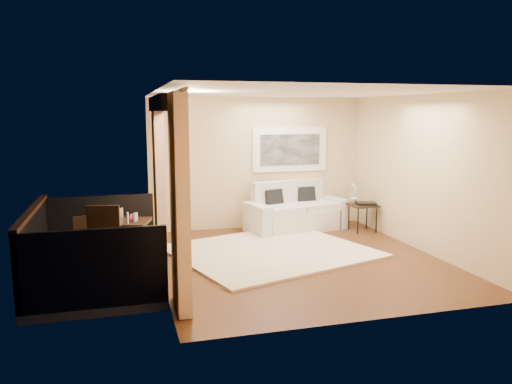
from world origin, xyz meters
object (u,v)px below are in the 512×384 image
object	(u,v)px
sofa	(294,212)
ice_bucket	(117,214)
orchid	(354,192)
bistro_table	(128,226)
balcony_chair_far	(86,239)
balcony_chair_near	(102,238)
side_table	(363,207)

from	to	relation	value
sofa	ice_bucket	distance (m)	3.90
orchid	bistro_table	size ratio (longest dim) A/B	0.60
balcony_chair_far	ice_bucket	distance (m)	0.61
balcony_chair_near	balcony_chair_far	bearing A→B (deg)	130.92
sofa	orchid	xyz separation A→B (m)	(1.13, -0.43, 0.44)
orchid	ice_bucket	distance (m)	4.79
orchid	balcony_chair_near	distance (m)	5.20
balcony_chair_near	sofa	bearing A→B (deg)	43.61
orchid	balcony_chair_far	bearing A→B (deg)	-164.64
side_table	balcony_chair_far	distance (m)	5.40
balcony_chair_far	balcony_chair_near	size ratio (longest dim) A/B	0.82
orchid	bistro_table	distance (m)	4.68
ice_bucket	side_table	bearing A→B (deg)	12.63
ice_bucket	bistro_table	bearing A→B (deg)	-34.39
bistro_table	sofa	bearing A→B (deg)	27.29
sofa	side_table	size ratio (longest dim) A/B	3.94
orchid	bistro_table	world-z (taller)	orchid
bistro_table	balcony_chair_near	distance (m)	0.67
bistro_table	balcony_chair_near	world-z (taller)	balcony_chair_near
balcony_chair_near	ice_bucket	world-z (taller)	balcony_chair_near
side_table	ice_bucket	bearing A→B (deg)	-167.37
orchid	ice_bucket	xyz separation A→B (m)	(-4.64, -1.20, 0.05)
side_table	sofa	bearing A→B (deg)	155.99
orchid	balcony_chair_far	size ratio (longest dim) A/B	0.52
orchid	ice_bucket	world-z (taller)	orchid
side_table	orchid	bearing A→B (deg)	136.52
balcony_chair_near	bistro_table	bearing A→B (deg)	68.95
ice_bucket	balcony_chair_far	bearing A→B (deg)	-156.78
side_table	ice_bucket	distance (m)	4.91
balcony_chair_near	ice_bucket	bearing A→B (deg)	83.96
orchid	bistro_table	xyz separation A→B (m)	(-4.49, -1.30, -0.13)
orchid	balcony_chair_far	distance (m)	5.30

